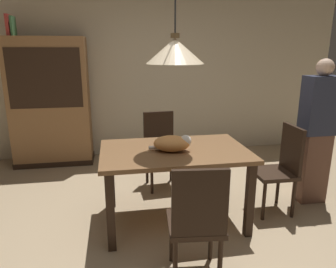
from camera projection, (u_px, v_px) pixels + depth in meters
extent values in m
plane|color=tan|center=(177.00, 242.00, 2.79)|extent=(10.00, 10.00, 0.00)
cube|color=beige|center=(145.00, 64.00, 4.93)|extent=(6.40, 0.10, 2.90)
cube|color=brown|center=(174.00, 151.00, 2.97)|extent=(1.40, 0.90, 0.04)
cube|color=black|center=(111.00, 212.00, 2.59)|extent=(0.07, 0.07, 0.71)
cube|color=black|center=(250.00, 200.00, 2.80)|extent=(0.07, 0.07, 0.71)
cube|color=black|center=(111.00, 176.00, 3.33)|extent=(0.07, 0.07, 0.71)
cube|color=black|center=(221.00, 169.00, 3.54)|extent=(0.07, 0.07, 0.71)
cube|color=black|center=(195.00, 224.00, 2.29)|extent=(0.44, 0.44, 0.04)
cube|color=black|center=(200.00, 203.00, 2.04)|extent=(0.38, 0.07, 0.48)
cylinder|color=black|center=(211.00, 237.00, 2.51)|extent=(0.04, 0.04, 0.41)
cylinder|color=black|center=(172.00, 238.00, 2.49)|extent=(0.04, 0.04, 0.41)
cylinder|color=black|center=(220.00, 263.00, 2.20)|extent=(0.04, 0.04, 0.41)
cylinder|color=black|center=(175.00, 265.00, 2.18)|extent=(0.04, 0.04, 0.41)
cube|color=black|center=(162.00, 154.00, 3.81)|extent=(0.43, 0.43, 0.04)
cube|color=black|center=(159.00, 130.00, 3.91)|extent=(0.38, 0.06, 0.48)
cylinder|color=black|center=(152.00, 177.00, 3.68)|extent=(0.04, 0.04, 0.41)
cylinder|color=black|center=(178.00, 175.00, 3.75)|extent=(0.04, 0.04, 0.41)
cylinder|color=black|center=(147.00, 168.00, 3.98)|extent=(0.04, 0.04, 0.41)
cylinder|color=black|center=(171.00, 166.00, 4.05)|extent=(0.04, 0.04, 0.41)
cube|color=black|center=(273.00, 173.00, 3.22)|extent=(0.41, 0.41, 0.04)
cube|color=black|center=(292.00, 149.00, 3.18)|extent=(0.04, 0.38, 0.48)
cylinder|color=black|center=(251.00, 188.00, 3.41)|extent=(0.04, 0.04, 0.41)
cylinder|color=black|center=(264.00, 201.00, 3.10)|extent=(0.04, 0.04, 0.41)
cylinder|color=black|center=(278.00, 186.00, 3.46)|extent=(0.04, 0.04, 0.41)
cylinder|color=black|center=(293.00, 199.00, 3.15)|extent=(0.04, 0.04, 0.41)
ellipsoid|color=#E59951|center=(172.00, 143.00, 2.89)|extent=(0.38, 0.29, 0.15)
sphere|color=white|center=(185.00, 141.00, 2.89)|extent=(0.11, 0.11, 0.11)
cylinder|color=white|center=(158.00, 147.00, 2.94)|extent=(0.18, 0.04, 0.04)
cone|color=beige|center=(175.00, 51.00, 2.72)|extent=(0.52, 0.52, 0.22)
cylinder|color=#513D23|center=(175.00, 36.00, 2.69)|extent=(0.08, 0.08, 0.04)
cube|color=olive|center=(51.00, 103.00, 4.51)|extent=(1.10, 0.44, 1.85)
cube|color=black|center=(45.00, 78.00, 4.20)|extent=(0.97, 0.01, 0.81)
cube|color=black|center=(56.00, 160.00, 4.75)|extent=(1.12, 0.45, 0.08)
cube|color=#B73833|center=(9.00, 25.00, 4.16)|extent=(0.04, 0.22, 0.28)
cube|color=#427A4C|center=(13.00, 26.00, 4.18)|extent=(0.03, 0.20, 0.26)
cube|color=brown|center=(312.00, 168.00, 3.47)|extent=(0.30, 0.20, 0.79)
cube|color=#2D3347|center=(320.00, 105.00, 3.29)|extent=(0.36, 0.22, 0.62)
sphere|color=#DBB293|center=(325.00, 67.00, 3.18)|extent=(0.18, 0.18, 0.18)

